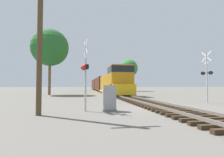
{
  "coord_description": "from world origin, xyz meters",
  "views": [
    {
      "loc": [
        -5.23,
        -11.12,
        1.5
      ],
      "look_at": [
        -2.77,
        3.41,
        2.11
      ],
      "focal_mm": 28.0,
      "sensor_mm": 36.0,
      "label": 1
    }
  ],
  "objects_px": {
    "crossing_signal_near": "(85,69)",
    "tree_far_right": "(50,48)",
    "utility_pole": "(40,28)",
    "crossing_signal_far": "(207,74)",
    "relay_cabinet": "(109,98)",
    "freight_train": "(102,84)",
    "tree_mid_background": "(129,68)"
  },
  "relations": [
    {
      "from": "relay_cabinet",
      "to": "tree_far_right",
      "type": "distance_m",
      "value": 21.91
    },
    {
      "from": "tree_mid_background",
      "to": "crossing_signal_far",
      "type": "bearing_deg",
      "value": -93.54
    },
    {
      "from": "utility_pole",
      "to": "tree_far_right",
      "type": "distance_m",
      "value": 20.95
    },
    {
      "from": "crossing_signal_near",
      "to": "utility_pole",
      "type": "distance_m",
      "value": 3.24
    },
    {
      "from": "utility_pole",
      "to": "relay_cabinet",
      "type": "bearing_deg",
      "value": 13.1
    },
    {
      "from": "crossing_signal_far",
      "to": "tree_far_right",
      "type": "distance_m",
      "value": 23.44
    },
    {
      "from": "crossing_signal_near",
      "to": "tree_far_right",
      "type": "bearing_deg",
      "value": -174.57
    },
    {
      "from": "relay_cabinet",
      "to": "utility_pole",
      "type": "height_order",
      "value": "utility_pole"
    },
    {
      "from": "utility_pole",
      "to": "freight_train",
      "type": "bearing_deg",
      "value": 78.78
    },
    {
      "from": "relay_cabinet",
      "to": "utility_pole",
      "type": "relative_size",
      "value": 0.18
    },
    {
      "from": "tree_far_right",
      "to": "tree_mid_background",
      "type": "distance_m",
      "value": 25.03
    },
    {
      "from": "utility_pole",
      "to": "tree_far_right",
      "type": "relative_size",
      "value": 0.8
    },
    {
      "from": "utility_pole",
      "to": "tree_mid_background",
      "type": "distance_m",
      "value": 40.61
    },
    {
      "from": "crossing_signal_near",
      "to": "utility_pole",
      "type": "relative_size",
      "value": 0.49
    },
    {
      "from": "crossing_signal_far",
      "to": "utility_pole",
      "type": "xyz_separation_m",
      "value": [
        -12.83,
        -4.11,
        1.96
      ]
    },
    {
      "from": "utility_pole",
      "to": "crossing_signal_far",
      "type": "bearing_deg",
      "value": 17.77
    },
    {
      "from": "crossing_signal_near",
      "to": "utility_pole",
      "type": "height_order",
      "value": "utility_pole"
    },
    {
      "from": "crossing_signal_near",
      "to": "freight_train",
      "type": "bearing_deg",
      "value": 161.73
    },
    {
      "from": "crossing_signal_near",
      "to": "crossing_signal_far",
      "type": "distance_m",
      "value": 10.94
    },
    {
      "from": "utility_pole",
      "to": "tree_mid_background",
      "type": "relative_size",
      "value": 0.97
    },
    {
      "from": "crossing_signal_near",
      "to": "tree_far_right",
      "type": "relative_size",
      "value": 0.39
    },
    {
      "from": "tree_far_right",
      "to": "freight_train",
      "type": "bearing_deg",
      "value": 58.11
    },
    {
      "from": "crossing_signal_far",
      "to": "utility_pole",
      "type": "distance_m",
      "value": 13.61
    },
    {
      "from": "freight_train",
      "to": "crossing_signal_near",
      "type": "bearing_deg",
      "value": -97.96
    },
    {
      "from": "utility_pole",
      "to": "tree_far_right",
      "type": "xyz_separation_m",
      "value": [
        -3.14,
        20.44,
        3.31
      ]
    },
    {
      "from": "relay_cabinet",
      "to": "tree_far_right",
      "type": "bearing_deg",
      "value": 109.43
    },
    {
      "from": "crossing_signal_near",
      "to": "tree_far_right",
      "type": "xyz_separation_m",
      "value": [
        -5.48,
        19.42,
        5.31
      ]
    },
    {
      "from": "crossing_signal_far",
      "to": "relay_cabinet",
      "type": "height_order",
      "value": "crossing_signal_far"
    },
    {
      "from": "utility_pole",
      "to": "tree_mid_background",
      "type": "xyz_separation_m",
      "value": [
        14.91,
        37.73,
        1.91
      ]
    },
    {
      "from": "freight_train",
      "to": "utility_pole",
      "type": "distance_m",
      "value": 38.23
    },
    {
      "from": "freight_train",
      "to": "tree_mid_background",
      "type": "height_order",
      "value": "tree_mid_background"
    },
    {
      "from": "relay_cabinet",
      "to": "tree_mid_background",
      "type": "xyz_separation_m",
      "value": [
        11.15,
        36.86,
        5.62
      ]
    }
  ]
}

